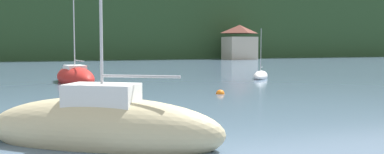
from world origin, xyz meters
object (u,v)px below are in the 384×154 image
object	(u,v)px
sailboat_far_2	(75,77)
mooring_buoy_near	(220,94)
shore_building_westcentral	(240,43)
sailboat_far_0	(261,76)
sailboat_mid_1	(103,128)

from	to	relation	value
sailboat_far_2	mooring_buoy_near	world-z (taller)	sailboat_far_2
shore_building_westcentral	mooring_buoy_near	bearing A→B (deg)	-119.09
shore_building_westcentral	mooring_buoy_near	size ratio (longest dim) A/B	13.61
shore_building_westcentral	sailboat_far_2	size ratio (longest dim) A/B	0.82
sailboat_far_2	mooring_buoy_near	bearing A→B (deg)	-154.49
sailboat_far_0	sailboat_mid_1	world-z (taller)	sailboat_mid_1
sailboat_far_2	shore_building_westcentral	bearing A→B (deg)	-48.43
sailboat_mid_1	mooring_buoy_near	distance (m)	13.87
shore_building_westcentral	sailboat_far_2	xyz separation A→B (m)	(-38.00, -44.30, -3.02)
shore_building_westcentral	mooring_buoy_near	distance (m)	63.37
shore_building_westcentral	sailboat_mid_1	distance (m)	77.00
sailboat_far_0	mooring_buoy_near	distance (m)	12.97
sailboat_far_0	mooring_buoy_near	size ratio (longest dim) A/B	8.92
shore_building_westcentral	sailboat_far_2	bearing A→B (deg)	-130.62
sailboat_far_2	mooring_buoy_near	xyz separation A→B (m)	(7.23, -11.00, -0.44)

